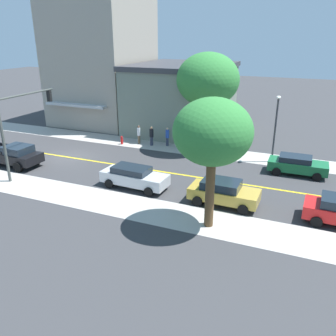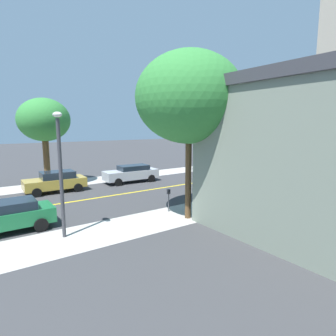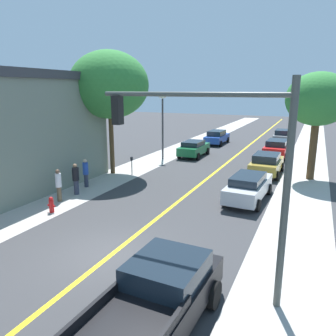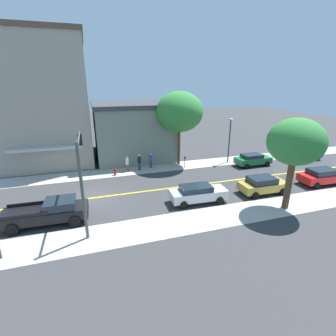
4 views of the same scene
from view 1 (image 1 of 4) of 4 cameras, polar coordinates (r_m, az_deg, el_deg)
ground_plane at (r=31.89m, az=-16.00°, el=1.72°), size 140.00×140.00×0.00m
sidewalk_left at (r=36.66m, az=-10.09°, el=4.71°), size 3.09×126.00×0.01m
sidewalk_right at (r=27.69m, az=-23.82°, el=-2.24°), size 3.09×126.00×0.01m
road_centerline_stripe at (r=31.89m, az=-16.00°, el=1.73°), size 0.20×126.00×0.00m
corner_shop_building at (r=43.66m, az=-10.74°, el=17.27°), size 11.65×9.99×14.99m
pale_office_building at (r=39.55m, az=2.36°, el=11.53°), size 12.13×9.95×7.15m
street_tree_left_near at (r=31.68m, az=6.52°, el=14.11°), size 5.52×5.52×8.72m
street_tree_right_corner at (r=18.03m, az=7.30°, el=5.72°), size 4.14×4.14×7.20m
fire_hydrant at (r=34.52m, az=-7.56°, el=4.53°), size 0.44×0.24×0.82m
parking_meter at (r=31.33m, az=5.68°, el=3.79°), size 0.12×0.18×1.31m
traffic_light_mast at (r=28.08m, az=-23.09°, el=7.48°), size 5.68×0.32×6.41m
street_lamp at (r=29.88m, az=17.23°, el=7.33°), size 0.70×0.36×5.54m
green_sedan_left_curb at (r=28.42m, az=20.34°, el=0.52°), size 2.03×4.35×1.46m
silver_sedan_right_curb at (r=24.47m, az=-5.57°, el=-1.41°), size 2.12×4.83×1.50m
gold_sedan_right_curb at (r=22.30m, az=9.02°, el=-3.86°), size 2.18×4.38×1.55m
black_pickup_truck at (r=31.39m, az=-24.33°, el=2.03°), size 2.42×5.79×1.72m
pedestrian_blue_shirt at (r=33.54m, az=-0.11°, el=5.22°), size 0.35×0.35×1.81m
pedestrian_black_shirt at (r=33.73m, az=-2.71°, el=5.31°), size 0.39×0.39×1.86m
pedestrian_white_shirt at (r=34.36m, az=-4.79°, el=5.56°), size 0.33×0.33×1.83m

